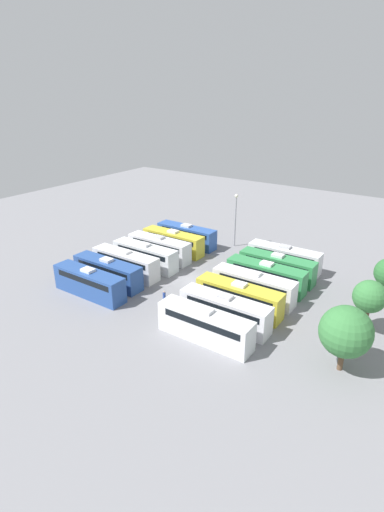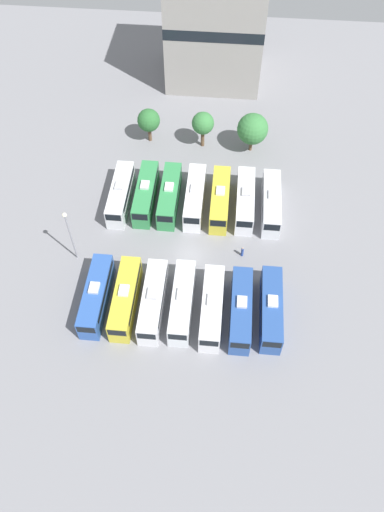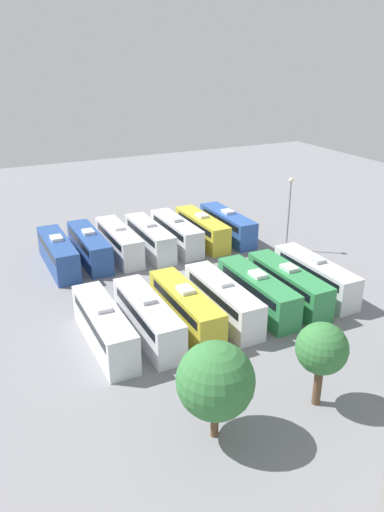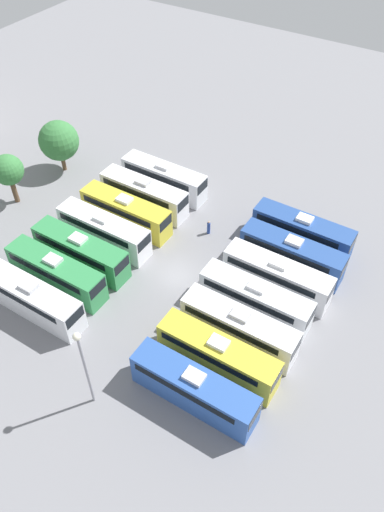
{
  "view_description": "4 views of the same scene",
  "coord_description": "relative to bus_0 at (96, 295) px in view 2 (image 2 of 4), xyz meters",
  "views": [
    {
      "loc": [
        40.94,
        27.91,
        24.36
      ],
      "look_at": [
        -1.88,
        -1.44,
        2.78
      ],
      "focal_mm": 28.0,
      "sensor_mm": 36.0,
      "label": 1
    },
    {
      "loc": [
        4.03,
        -40.47,
        54.25
      ],
      "look_at": [
        0.44,
        -1.42,
        1.66
      ],
      "focal_mm": 35.0,
      "sensor_mm": 36.0,
      "label": 2
    },
    {
      "loc": [
        19.9,
        43.69,
        22.59
      ],
      "look_at": [
        -1.7,
        -0.4,
        2.18
      ],
      "focal_mm": 35.0,
      "sensor_mm": 36.0,
      "label": 3
    },
    {
      "loc": [
        -28.15,
        -19.32,
        36.83
      ],
      "look_at": [
        1.37,
        -0.88,
        2.01
      ],
      "focal_mm": 35.0,
      "sensor_mm": 36.0,
      "label": 4
    }
  ],
  "objects": [
    {
      "name": "worker_person",
      "position": [
        17.89,
        9.2,
        -1.06
      ],
      "size": [
        0.36,
        0.36,
        1.68
      ],
      "color": "navy",
      "rests_on": "ground_plane"
    },
    {
      "name": "bus_9",
      "position": [
        7.04,
        17.76,
        0.0
      ],
      "size": [
        2.51,
        10.6,
        3.7
      ],
      "color": "#338C4C",
      "rests_on": "ground_plane"
    },
    {
      "name": "bus_7",
      "position": [
        -0.05,
        17.39,
        0.0
      ],
      "size": [
        2.51,
        10.6,
        3.7
      ],
      "color": "silver",
      "rests_on": "ground_plane"
    },
    {
      "name": "bus_6",
      "position": [
        21.6,
        0.07,
        0.0
      ],
      "size": [
        2.51,
        10.6,
        3.7
      ],
      "color": "#284C93",
      "rests_on": "ground_plane"
    },
    {
      "name": "ground_plane",
      "position": [
        10.82,
        8.66,
        -1.84
      ],
      "size": [
        128.23,
        128.23,
        0.0
      ],
      "primitive_type": "plane",
      "color": "gray"
    },
    {
      "name": "bus_13",
      "position": [
        21.66,
        17.61,
        0.0
      ],
      "size": [
        2.51,
        10.6,
        3.7
      ],
      "color": "silver",
      "rests_on": "ground_plane"
    },
    {
      "name": "bus_10",
      "position": [
        10.71,
        17.79,
        0.0
      ],
      "size": [
        2.51,
        10.6,
        3.7
      ],
      "color": "white",
      "rests_on": "ground_plane"
    },
    {
      "name": "bus_0",
      "position": [
        0.0,
        0.0,
        0.0
      ],
      "size": [
        2.51,
        10.6,
        3.7
      ],
      "color": "#2D56A8",
      "rests_on": "ground_plane"
    },
    {
      "name": "bus_3",
      "position": [
        10.72,
        0.05,
        0.0
      ],
      "size": [
        2.51,
        10.6,
        3.7
      ],
      "color": "silver",
      "rests_on": "ground_plane"
    },
    {
      "name": "depot_building",
      "position": [
        11.31,
        50.84,
        8.49
      ],
      "size": [
        16.41,
        13.93,
        20.49
      ],
      "color": "gray",
      "rests_on": "ground_plane"
    },
    {
      "name": "bus_12",
      "position": [
        17.94,
        17.83,
        0.0
      ],
      "size": [
        2.51,
        10.6,
        3.7
      ],
      "color": "white",
      "rests_on": "ground_plane"
    },
    {
      "name": "tree_0",
      "position": [
        2.15,
        31.56,
        2.09
      ],
      "size": [
        3.61,
        3.61,
        5.78
      ],
      "color": "brown",
      "rests_on": "ground_plane"
    },
    {
      "name": "tree_1",
      "position": [
        10.79,
        31.06,
        2.52
      ],
      "size": [
        3.5,
        3.5,
        6.18
      ],
      "color": "brown",
      "rests_on": "ground_plane"
    },
    {
      "name": "tree_2",
      "position": [
        18.54,
        30.71,
        2.31
      ],
      "size": [
        4.85,
        4.85,
        6.59
      ],
      "color": "brown",
      "rests_on": "ground_plane"
    },
    {
      "name": "bus_1",
      "position": [
        3.66,
        -0.05,
        0.0
      ],
      "size": [
        2.51,
        10.6,
        3.7
      ],
      "color": "gold",
      "rests_on": "ground_plane"
    },
    {
      "name": "bus_8",
      "position": [
        3.56,
        17.83,
        0.0
      ],
      "size": [
        2.51,
        10.6,
        3.7
      ],
      "color": "#338C4C",
      "rests_on": "ground_plane"
    },
    {
      "name": "bus_2",
      "position": [
        7.13,
        -0.17,
        0.0
      ],
      "size": [
        2.51,
        10.6,
        3.7
      ],
      "color": "silver",
      "rests_on": "ground_plane"
    },
    {
      "name": "light_pole",
      "position": [
        -4.31,
        6.83,
        4.12
      ],
      "size": [
        0.6,
        0.6,
        8.95
      ],
      "color": "gray",
      "rests_on": "ground_plane"
    },
    {
      "name": "bus_11",
      "position": [
        14.35,
        17.66,
        0.0
      ],
      "size": [
        2.51,
        10.6,
        3.7
      ],
      "color": "gold",
      "rests_on": "ground_plane"
    },
    {
      "name": "bus_5",
      "position": [
        17.94,
        -0.37,
        0.0
      ],
      "size": [
        2.51,
        10.6,
        3.7
      ],
      "color": "#284C93",
      "rests_on": "ground_plane"
    },
    {
      "name": "bus_4",
      "position": [
        14.41,
        -0.4,
        0.0
      ],
      "size": [
        2.51,
        10.6,
        3.7
      ],
      "color": "silver",
      "rests_on": "ground_plane"
    }
  ]
}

